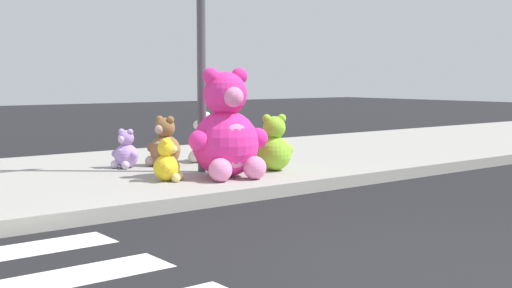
# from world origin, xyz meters

# --- Properties ---
(ground_plane) EXTENTS (60.00, 60.00, 0.00)m
(ground_plane) POSITION_xyz_m (0.00, 0.00, 0.00)
(ground_plane) COLOR black
(sidewalk) EXTENTS (28.00, 4.40, 0.15)m
(sidewalk) POSITION_xyz_m (0.00, 5.20, 0.07)
(sidewalk) COLOR #9E9B93
(sidewalk) RESTS_ON ground_plane
(sign_pole) EXTENTS (0.56, 0.11, 3.20)m
(sign_pole) POSITION_xyz_m (1.00, 4.40, 1.85)
(sign_pole) COLOR #4C4C51
(sign_pole) RESTS_ON sidewalk
(plush_pink_large) EXTENTS (1.00, 0.91, 1.31)m
(plush_pink_large) POSITION_xyz_m (0.97, 3.81, 0.67)
(plush_pink_large) COLOR #F22D93
(plush_pink_large) RESTS_ON sidewalk
(plush_brown) EXTENTS (0.48, 0.50, 0.68)m
(plush_brown) POSITION_xyz_m (0.91, 5.19, 0.42)
(plush_brown) COLOR olive
(plush_brown) RESTS_ON sidewalk
(plush_white) EXTENTS (0.51, 0.49, 0.70)m
(plush_white) POSITION_xyz_m (1.59, 5.21, 0.43)
(plush_white) COLOR white
(plush_white) RESTS_ON sidewalk
(plush_lime) EXTENTS (0.54, 0.52, 0.73)m
(plush_lime) POSITION_xyz_m (1.79, 3.93, 0.44)
(plush_lime) COLOR #8CD133
(plush_lime) RESTS_ON sidewalk
(plush_yellow) EXTENTS (0.36, 0.36, 0.50)m
(plush_yellow) POSITION_xyz_m (0.26, 4.00, 0.35)
(plush_yellow) COLOR yellow
(plush_yellow) RESTS_ON sidewalk
(plush_lavender) EXTENTS (0.37, 0.37, 0.52)m
(plush_lavender) POSITION_xyz_m (0.39, 5.32, 0.36)
(plush_lavender) COLOR #B28CD8
(plush_lavender) RESTS_ON sidewalk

